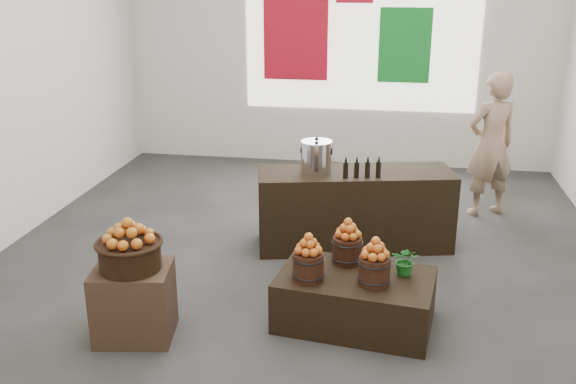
% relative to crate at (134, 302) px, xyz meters
% --- Properties ---
extents(ground, '(7.00, 7.00, 0.00)m').
position_rel_crate_xyz_m(ground, '(1.05, 1.48, -0.28)').
color(ground, '#3C3C39').
rests_on(ground, ground).
extents(back_wall, '(6.00, 0.04, 4.00)m').
position_rel_crate_xyz_m(back_wall, '(1.05, 4.98, 1.72)').
color(back_wall, silver).
rests_on(back_wall, ground).
extents(back_opening, '(3.20, 0.02, 2.40)m').
position_rel_crate_xyz_m(back_opening, '(1.35, 4.96, 1.72)').
color(back_opening, white).
rests_on(back_opening, back_wall).
extents(deco_red_left, '(0.90, 0.04, 1.40)m').
position_rel_crate_xyz_m(deco_red_left, '(0.45, 4.95, 1.62)').
color(deco_red_left, '#B10D1F').
rests_on(deco_red_left, back_wall).
extents(deco_green_right, '(0.70, 0.04, 1.00)m').
position_rel_crate_xyz_m(deco_green_right, '(1.95, 4.95, 1.42)').
color(deco_green_right, '#137E26').
rests_on(deco_green_right, back_wall).
extents(crate, '(0.64, 0.55, 0.57)m').
position_rel_crate_xyz_m(crate, '(0.00, 0.00, 0.00)').
color(crate, '#4A3622').
rests_on(crate, ground).
extents(wicker_basket, '(0.45, 0.45, 0.21)m').
position_rel_crate_xyz_m(wicker_basket, '(0.00, 0.00, 0.39)').
color(wicker_basket, black).
rests_on(wicker_basket, crate).
extents(apples_in_basket, '(0.35, 0.35, 0.19)m').
position_rel_crate_xyz_m(apples_in_basket, '(0.00, 0.00, 0.59)').
color(apples_in_basket, '#9D0511').
rests_on(apples_in_basket, wicker_basket).
extents(display_table, '(1.28, 0.88, 0.41)m').
position_rel_crate_xyz_m(display_table, '(1.64, 0.46, -0.08)').
color(display_table, black).
rests_on(display_table, ground).
extents(apple_bucket_front_left, '(0.24, 0.24, 0.22)m').
position_rel_crate_xyz_m(apple_bucket_front_left, '(1.28, 0.35, 0.24)').
color(apple_bucket_front_left, '#38190F').
rests_on(apple_bucket_front_left, display_table).
extents(apples_in_bucket_front_left, '(0.18, 0.18, 0.16)m').
position_rel_crate_xyz_m(apples_in_bucket_front_left, '(1.28, 0.35, 0.43)').
color(apples_in_bucket_front_left, '#9D0511').
rests_on(apples_in_bucket_front_left, apple_bucket_front_left).
extents(apple_bucket_front_right, '(0.24, 0.24, 0.22)m').
position_rel_crate_xyz_m(apple_bucket_front_right, '(1.78, 0.35, 0.24)').
color(apple_bucket_front_right, '#38190F').
rests_on(apple_bucket_front_right, display_table).
extents(apples_in_bucket_front_right, '(0.18, 0.18, 0.16)m').
position_rel_crate_xyz_m(apples_in_bucket_front_right, '(1.78, 0.35, 0.43)').
color(apples_in_bucket_front_right, '#9D0511').
rests_on(apples_in_bucket_front_right, apple_bucket_front_right).
extents(apple_bucket_rear, '(0.24, 0.24, 0.22)m').
position_rel_crate_xyz_m(apple_bucket_rear, '(1.55, 0.70, 0.24)').
color(apple_bucket_rear, '#38190F').
rests_on(apple_bucket_rear, display_table).
extents(apples_in_bucket_rear, '(0.18, 0.18, 0.16)m').
position_rel_crate_xyz_m(apples_in_bucket_rear, '(1.55, 0.70, 0.43)').
color(apples_in_bucket_rear, '#9D0511').
rests_on(apples_in_bucket_rear, apple_bucket_rear).
extents(herb_garnish_right, '(0.25, 0.23, 0.24)m').
position_rel_crate_xyz_m(herb_garnish_right, '(2.02, 0.55, 0.25)').
color(herb_garnish_right, '#135A18').
rests_on(herb_garnish_right, display_table).
extents(herb_garnish_left, '(0.15, 0.13, 0.24)m').
position_rel_crate_xyz_m(herb_garnish_left, '(1.20, 0.63, 0.25)').
color(herb_garnish_left, '#135A18').
rests_on(herb_garnish_left, display_table).
extents(counter, '(2.01, 1.02, 0.79)m').
position_rel_crate_xyz_m(counter, '(1.52, 2.00, 0.11)').
color(counter, black).
rests_on(counter, ground).
extents(stock_pot_left, '(0.30, 0.30, 0.30)m').
position_rel_crate_xyz_m(stock_pot_left, '(1.14, 1.91, 0.65)').
color(stock_pot_left, silver).
rests_on(stock_pot_left, counter).
extents(oil_cruets, '(0.28, 0.11, 0.22)m').
position_rel_crate_xyz_m(oil_cruets, '(1.56, 1.81, 0.61)').
color(oil_cruets, black).
rests_on(oil_cruets, counter).
extents(shopper, '(0.71, 0.61, 1.64)m').
position_rel_crate_xyz_m(shopper, '(2.95, 3.16, 0.53)').
color(shopper, '#987C5D').
rests_on(shopper, ground).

